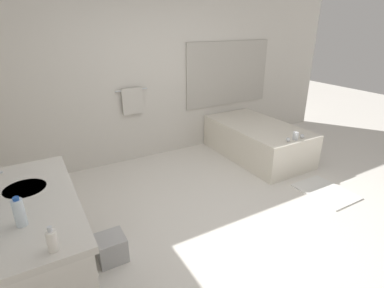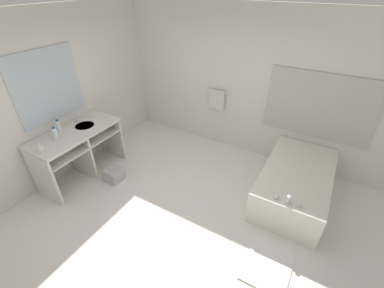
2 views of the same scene
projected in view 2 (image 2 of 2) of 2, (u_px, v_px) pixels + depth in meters
name	position (u px, v px, depth m)	size (l,w,h in m)	color
ground_plane	(170.00, 214.00, 3.89)	(16.00, 16.00, 0.00)	silver
wall_back_with_blinds	(237.00, 84.00, 4.73)	(7.40, 0.13, 2.70)	silver
wall_left_with_mirror	(50.00, 101.00, 4.07)	(0.08, 7.40, 2.70)	silver
vanity_counter	(79.00, 143.00, 4.32)	(0.67, 1.45, 0.90)	silver
sink_faucet	(76.00, 118.00, 4.36)	(0.09, 0.04, 0.18)	silver
bathtub	(295.00, 182.00, 4.04)	(0.98, 1.75, 0.66)	silver
water_bottle_1	(59.00, 126.00, 4.13)	(0.07, 0.07, 0.20)	white
water_bottle_2	(55.00, 133.00, 3.93)	(0.07, 0.07, 0.21)	white
soap_dispenser	(41.00, 149.00, 3.64)	(0.06, 0.06, 0.16)	white
waste_bin	(114.00, 174.00, 4.46)	(0.26, 0.26, 0.25)	#B2B2B2
bath_mat	(268.00, 264.00, 3.20)	(0.54, 0.72, 0.02)	white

